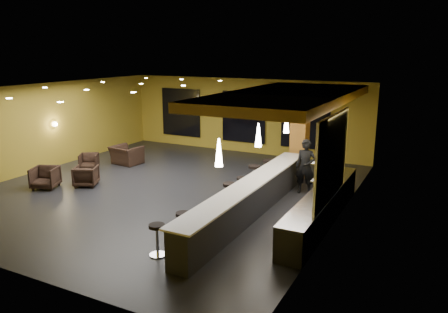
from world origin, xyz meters
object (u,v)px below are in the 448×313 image
at_px(staff_a, 305,167).
at_px(armchair_b, 86,176).
at_px(armchair_c, 89,161).
at_px(bar_stool_2, 211,210).
at_px(column, 300,132).
at_px(pendant_0, 219,153).
at_px(staff_c, 332,166).
at_px(armchair_d, 126,155).
at_px(bar_stool_5, 254,174).
at_px(prep_counter, 322,208).
at_px(bar_counter, 251,200).
at_px(pendant_1, 258,135).
at_px(staff_b, 327,168).
at_px(bar_stool_0, 157,236).
at_px(bar_stool_3, 230,193).
at_px(bar_stool_6, 268,168).
at_px(armchair_a, 45,178).
at_px(bar_stool_1, 183,223).
at_px(pendant_2, 286,123).
at_px(bar_stool_4, 242,185).

bearing_deg(staff_a, armchair_b, -162.98).
bearing_deg(armchair_c, bar_stool_2, -53.99).
distance_m(column, pendant_0, 6.63).
height_order(staff_c, armchair_d, staff_c).
bearing_deg(staff_a, bar_stool_5, -170.99).
bearing_deg(armchair_b, prep_counter, 155.96).
bearing_deg(column, bar_counter, -90.00).
relative_size(column, pendant_1, 5.00).
bearing_deg(bar_stool_5, armchair_b, -156.82).
bearing_deg(staff_b, bar_stool_0, -124.98).
bearing_deg(prep_counter, armchair_d, 164.12).
xyz_separation_m(staff_a, staff_b, (0.66, 0.28, -0.03)).
xyz_separation_m(column, pendant_1, (0.00, -4.10, 0.60)).
xyz_separation_m(staff_b, bar_stool_3, (-2.23, -2.91, -0.36)).
relative_size(bar_counter, bar_stool_6, 9.38).
bearing_deg(armchair_a, staff_a, -0.08).
distance_m(staff_a, staff_c, 0.91).
bearing_deg(staff_b, bar_stool_2, -131.49).
xyz_separation_m(pendant_1, staff_a, (0.80, 2.27, -1.41)).
xyz_separation_m(column, pendant_0, (0.00, -6.60, 0.60)).
relative_size(armchair_a, bar_stool_1, 1.11).
bearing_deg(armchair_d, staff_b, -173.37).
distance_m(pendant_0, armchair_d, 9.05).
relative_size(pendant_2, armchair_b, 0.87).
relative_size(prep_counter, bar_stool_1, 7.76).
relative_size(bar_stool_4, bar_stool_6, 0.88).
bearing_deg(armchair_d, pendant_0, 151.64).
height_order(bar_stool_3, bar_stool_5, bar_stool_5).
distance_m(pendant_0, bar_stool_0, 2.48).
relative_size(pendant_0, bar_stool_6, 0.82).
xyz_separation_m(pendant_2, staff_b, (1.47, 0.05, -1.44)).
height_order(pendant_1, bar_stool_1, pendant_1).
xyz_separation_m(armchair_c, bar_stool_1, (7.17, -4.12, 0.16)).
relative_size(bar_stool_2, bar_stool_6, 0.85).
xyz_separation_m(staff_b, armchair_c, (-9.47, -1.34, -0.58)).
bearing_deg(armchair_d, staff_a, -175.41).
bearing_deg(bar_stool_3, armchair_b, -178.56).
bearing_deg(bar_stool_6, armchair_d, -177.58).
relative_size(armchair_b, bar_stool_4, 1.07).
height_order(prep_counter, pendant_0, pendant_0).
bearing_deg(bar_stool_5, pendant_0, -78.27).
relative_size(armchair_b, bar_stool_6, 0.94).
xyz_separation_m(prep_counter, bar_stool_6, (-2.79, 2.89, 0.12)).
relative_size(staff_b, bar_stool_2, 2.50).
bearing_deg(armchair_d, pendant_2, -173.89).
relative_size(staff_a, bar_stool_1, 2.43).
height_order(column, bar_stool_2, column).
distance_m(prep_counter, bar_stool_4, 2.93).
distance_m(column, staff_a, 2.15).
distance_m(bar_stool_0, bar_stool_2, 2.21).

